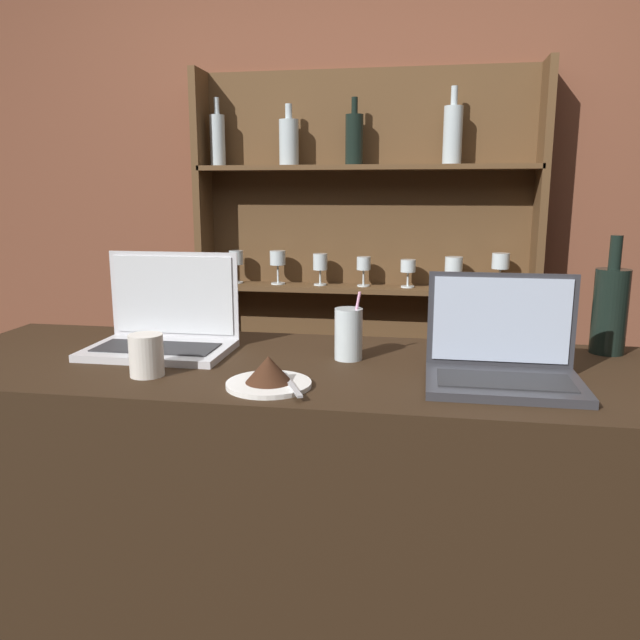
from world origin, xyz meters
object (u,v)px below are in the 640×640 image
at_px(wine_bottle_dark, 610,309).
at_px(coffee_cup, 146,355).
at_px(laptop_far, 503,360).
at_px(water_glass, 349,334).
at_px(laptop_near, 164,329).
at_px(cake_plate, 269,375).

relative_size(wine_bottle_dark, coffee_cup, 3.17).
xyz_separation_m(laptop_far, coffee_cup, (-0.76, -0.08, -0.00)).
bearing_deg(laptop_far, coffee_cup, -174.14).
distance_m(water_glass, coffee_cup, 0.47).
height_order(laptop_near, water_glass, laptop_near).
relative_size(laptop_far, water_glass, 1.91).
height_order(laptop_near, laptop_far, laptop_near).
xyz_separation_m(water_glass, wine_bottle_dark, (0.63, 0.17, 0.05)).
relative_size(cake_plate, water_glass, 1.10).
bearing_deg(wine_bottle_dark, laptop_far, -133.82).
bearing_deg(laptop_near, wine_bottle_dark, 8.09).
bearing_deg(coffee_cup, laptop_near, 103.64).
bearing_deg(wine_bottle_dark, cake_plate, -151.87).
distance_m(laptop_near, laptop_far, 0.83).
relative_size(laptop_far, wine_bottle_dark, 1.08).
bearing_deg(wine_bottle_dark, water_glass, -165.17).
xyz_separation_m(laptop_near, coffee_cup, (0.05, -0.22, -0.01)).
xyz_separation_m(laptop_near, water_glass, (0.47, -0.01, 0.01)).
distance_m(cake_plate, water_glass, 0.28).
distance_m(laptop_far, cake_plate, 0.49).
distance_m(cake_plate, coffee_cup, 0.29).
bearing_deg(water_glass, wine_bottle_dark, 14.83).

